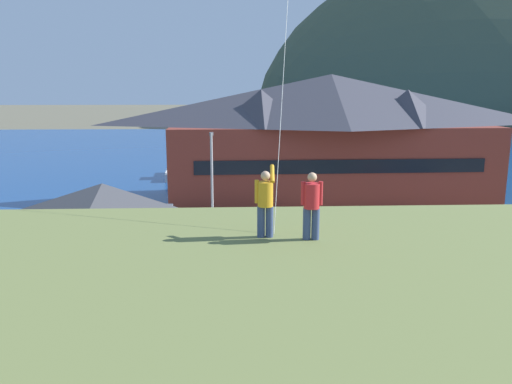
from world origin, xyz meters
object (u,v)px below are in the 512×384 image
Objects in this scene: person_kite_flyer at (265,201)px; parked_car_mid_row_near at (321,231)px; harbor_lodge at (330,134)px; moored_boat_outer_mooring at (238,168)px; moored_boat_wharfside at (176,171)px; wharf_dock at (207,175)px; parked_car_front_row_red at (454,229)px; person_companion at (312,204)px; parked_car_back_row_right at (456,262)px; parking_light_pole at (212,176)px; storage_shed_near_lot at (105,228)px.

parked_car_mid_row_near is at bearing 75.08° from person_kite_flyer.
moored_boat_outer_mooring is at bearing 120.61° from harbor_lodge.
moored_boat_wharfside reaches higher than parked_car_mid_row_near.
parked_car_front_row_red is (16.66, -24.81, 0.71)m from wharf_dock.
harbor_lodge is 31.73m from person_companion.
parked_car_front_row_red is at bearing 55.69° from person_companion.
person_kite_flyer is 1.07× the size of person_companion.
wharf_dock is 29.89m from parked_car_front_row_red.
moored_boat_wharfside is at bearing -165.92° from moored_boat_outer_mooring.
parked_car_back_row_right is (-2.51, -5.88, 0.00)m from parked_car_front_row_red.
moored_boat_wharfside is 43.41m from person_kite_flyer.
parking_light_pole reaches higher than moored_boat_wharfside.
storage_shed_near_lot is at bearing 123.70° from person_companion.
parked_car_mid_row_near is (8.26, -24.92, 0.71)m from wharf_dock.
parked_car_mid_row_near is 8.25m from parked_car_back_row_right.
parked_car_mid_row_near reaches higher than wharf_dock.
person_kite_flyer reaches higher than parked_car_mid_row_near.
parking_light_pole is at bearing 99.55° from person_companion.
parking_light_pole is at bearing 153.89° from parked_car_mid_row_near.
parked_car_back_row_right is at bearing -60.78° from moored_boat_wharfside.
person_companion is (-9.20, -11.27, 5.69)m from parked_car_back_row_right.
moored_boat_wharfside is 35.96m from parked_car_back_row_right.
person_companion reaches higher than wharf_dock.
moored_boat_outer_mooring is 34.79m from parked_car_back_row_right.
parked_car_mid_row_near is at bearing -71.66° from wharf_dock.
harbor_lodge is at bearing -43.83° from wharf_dock.
parking_light_pole is (5.25, 7.35, 1.45)m from storage_shed_near_lot.
parked_car_mid_row_near is 0.64× the size of parking_light_pole.
person_companion is at bearing -88.11° from moored_boat_outer_mooring.
moored_boat_wharfside is (-3.40, 0.69, 0.37)m from wharf_dock.
parked_car_back_row_right is 15.63m from person_companion.
moored_boat_outer_mooring is 27.75m from parked_car_mid_row_near.
storage_shed_near_lot is at bearing -97.32° from wharf_dock.
wharf_dock is 4.25m from moored_boat_outer_mooring.
parked_car_front_row_red is 2.41× the size of person_companion.
harbor_lodge is 4.26× the size of moored_boat_wharfside.
person_companion is at bearing -13.40° from person_kite_flyer.
parked_car_back_row_right is (14.15, -30.69, 0.71)m from wharf_dock.
wharf_dock is 1.51× the size of parking_light_pole.
wharf_dock is 26.26m from parked_car_mid_row_near.
person_companion is at bearing -101.67° from harbor_lodge.
parked_car_back_row_right is 0.63× the size of parking_light_pole.
parked_car_back_row_right is at bearing 50.77° from person_companion.
parking_light_pole is at bearing 144.29° from parked_car_back_row_right.
parked_car_front_row_red is at bearing 0.73° from parked_car_mid_row_near.
moored_boat_outer_mooring is 30.25m from parked_car_front_row_red.
harbor_lodge is 15.70× the size of person_kite_flyer.
moored_boat_wharfside is at bearing 168.54° from wharf_dock.
storage_shed_near_lot is 1.70× the size of parked_car_back_row_right.
moored_boat_wharfside is 1.63× the size of parked_car_back_row_right.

